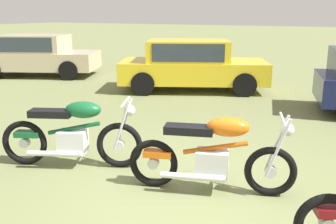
% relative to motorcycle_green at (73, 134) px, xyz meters
% --- Properties ---
extents(ground_plane, '(120.00, 120.00, 0.00)m').
position_rel_motorcycle_green_xyz_m(ground_plane, '(2.00, -0.19, -0.49)').
color(ground_plane, olive).
extents(motorcycle_green, '(1.95, 1.09, 1.02)m').
position_rel_motorcycle_green_xyz_m(motorcycle_green, '(0.00, 0.00, 0.00)').
color(motorcycle_green, black).
rests_on(motorcycle_green, ground).
extents(motorcycle_orange, '(2.03, 0.93, 1.02)m').
position_rel_motorcycle_green_xyz_m(motorcycle_orange, '(2.10, 0.18, -0.00)').
color(motorcycle_orange, black).
rests_on(motorcycle_orange, ground).
extents(car_beige, '(4.40, 3.29, 1.43)m').
position_rel_motorcycle_green_xyz_m(car_beige, '(-6.79, 5.88, 0.31)').
color(car_beige, '#BCAD8C').
rests_on(car_beige, ground).
extents(car_yellow, '(4.50, 3.37, 1.43)m').
position_rel_motorcycle_green_xyz_m(car_yellow, '(-0.92, 6.07, 0.31)').
color(car_yellow, gold).
rests_on(car_yellow, ground).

